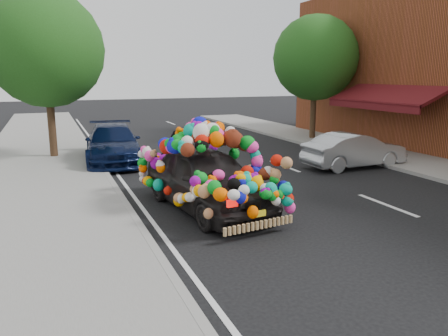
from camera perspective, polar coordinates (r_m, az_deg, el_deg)
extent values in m
plane|color=black|center=(9.45, 3.98, -7.27)|extent=(100.00, 100.00, 0.00)
cube|color=gray|center=(8.57, -23.26, -9.91)|extent=(4.00, 60.00, 0.12)
cube|color=gray|center=(8.71, -10.21, -8.70)|extent=(0.15, 60.00, 0.13)
cube|color=gray|center=(16.67, 25.30, 0.31)|extent=(3.00, 40.00, 0.12)
cube|color=#500F13|center=(18.88, 20.27, 9.00)|extent=(1.62, 5.20, 0.75)
cube|color=#500F13|center=(18.41, 18.43, 7.81)|extent=(0.06, 5.20, 0.35)
cylinder|color=#332114|center=(17.59, -21.59, 5.49)|extent=(0.28, 0.28, 2.73)
sphere|color=#1F4D14|center=(17.52, -22.28, 14.18)|extent=(4.20, 4.20, 4.20)
cylinder|color=#332114|center=(21.67, 11.55, 7.07)|extent=(0.28, 0.28, 2.64)
sphere|color=#1F4D14|center=(21.61, 11.85, 13.89)|extent=(4.00, 4.00, 4.00)
imported|color=black|center=(10.27, -2.26, -1.43)|extent=(2.27, 4.45, 1.45)
cube|color=red|center=(8.17, 1.09, -4.62)|extent=(0.23, 0.09, 0.14)
cube|color=red|center=(8.80, 7.64, -3.49)|extent=(0.23, 0.09, 0.14)
cube|color=yellow|center=(8.55, 4.49, -5.99)|extent=(0.34, 0.08, 0.12)
imported|color=black|center=(16.37, -14.31, 3.10)|extent=(2.35, 4.82, 1.35)
imported|color=#AAADB2|center=(15.58, 16.64, 2.24)|extent=(3.66, 1.36, 1.19)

